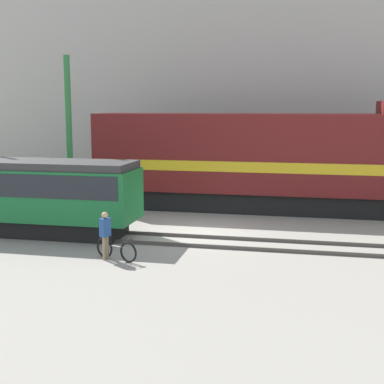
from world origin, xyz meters
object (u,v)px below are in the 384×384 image
person (105,231)px  utility_pole_center (69,138)px  bicycle (116,250)px  freight_locomotive (265,160)px  streetcar (23,192)px

person → utility_pole_center: utility_pole_center is taller
person → bicycle: bearing=0.2°
person → utility_pole_center: 8.09m
bicycle → freight_locomotive: bearing=66.9°
streetcar → person: size_ratio=5.74×
freight_locomotive → bicycle: size_ratio=9.95×
person → freight_locomotive: bearing=65.0°
bicycle → utility_pole_center: 8.53m
streetcar → bicycle: streetcar is taller
streetcar → person: (4.67, -2.89, -0.73)m
freight_locomotive → utility_pole_center: 9.51m
freight_locomotive → streetcar: freight_locomotive is taller
bicycle → person: 0.75m
streetcar → bicycle: bearing=-29.7°
streetcar → utility_pole_center: (0.49, 3.48, 2.00)m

